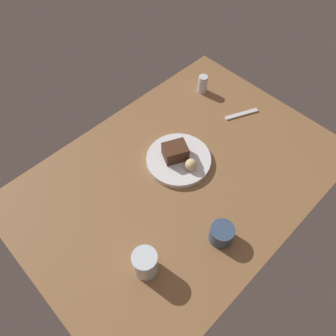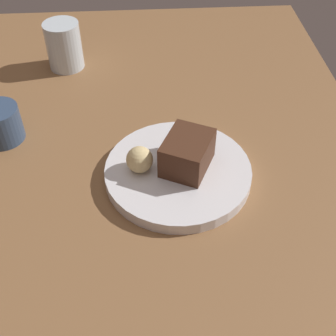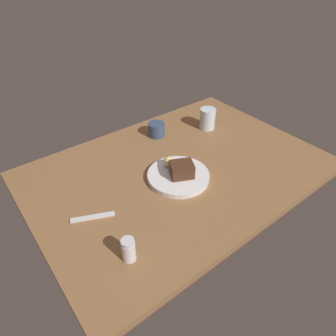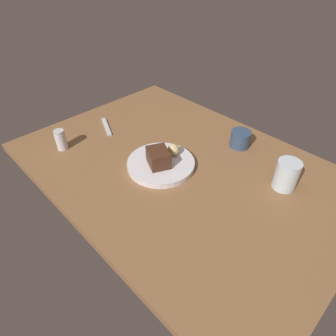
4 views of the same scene
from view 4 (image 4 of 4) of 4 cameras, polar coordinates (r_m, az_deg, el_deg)
name	(u,v)px [view 4 (image 4 of 4)]	position (r cm, az deg, el deg)	size (l,w,h in cm)	color
dining_table	(179,168)	(107.71, 2.25, -0.09)	(120.00, 84.00, 3.00)	brown
dessert_plate	(161,164)	(105.68, -1.41, 0.83)	(24.71, 24.71, 2.14)	silver
chocolate_cake_slice	(158,157)	(102.19, -1.90, 2.10)	(7.01, 8.76, 5.81)	#472819
bread_roll	(173,150)	(107.15, 1.08, 3.65)	(4.44, 4.44, 4.44)	#DBC184
salt_shaker	(61,140)	(120.59, -20.40, 5.24)	(4.22, 4.22, 8.20)	silver
water_glass	(286,175)	(102.28, 22.35, -1.24)	(7.72, 7.72, 10.32)	silver
coffee_cup	(240,139)	(118.52, 14.08, 5.61)	(7.85, 7.85, 6.65)	#334766
dessert_spoon	(106,127)	(131.48, -12.06, 8.00)	(15.00, 1.80, 0.70)	silver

